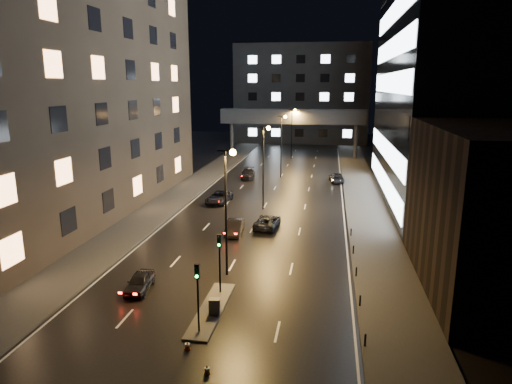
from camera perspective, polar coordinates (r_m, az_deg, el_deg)
ground at (r=67.38m, az=2.38°, el=0.50°), size 160.00×160.00×0.00m
sidewalk_left at (r=65.27m, az=-9.12°, el=-0.01°), size 5.00×110.00×0.15m
sidewalk_right at (r=62.23m, az=13.32°, el=-0.85°), size 5.00×110.00×0.15m
building_left at (r=58.06m, az=-23.36°, el=17.31°), size 15.00×48.00×40.00m
building_right_low at (r=37.44m, az=28.00°, el=-1.99°), size 10.00×18.00×12.00m
building_right_glass at (r=64.11m, az=26.24°, el=18.81°), size 20.00×36.00×45.00m
building_far at (r=123.54m, az=5.75°, el=12.08°), size 34.00×14.00×25.00m
skybridge at (r=95.81m, az=4.61°, el=9.30°), size 30.00×3.00×10.00m
median_island at (r=31.89m, az=-5.57°, el=-14.39°), size 1.60×8.00×0.15m
traffic_signal_near at (r=32.85m, az=-4.58°, el=-7.74°), size 0.28×0.34×4.40m
traffic_signal_far at (r=27.97m, az=-7.31°, el=-11.69°), size 0.28×0.34×4.40m
bollard_row at (r=34.95m, az=12.63°, el=-11.40°), size 0.12×25.12×0.90m
streetlight_near at (r=35.13m, az=-3.55°, el=-0.51°), size 1.45×0.50×10.15m
streetlight_mid_a at (r=54.45m, az=1.09°, el=4.43°), size 1.45×0.50×10.15m
streetlight_mid_b at (r=74.13m, az=3.30°, el=6.75°), size 1.45×0.50×10.15m
streetlight_far at (r=93.95m, az=4.59°, el=8.10°), size 1.45×0.50×10.15m
car_away_a at (r=35.37m, az=-14.32°, el=-10.83°), size 1.89×3.95×1.30m
car_away_b at (r=46.61m, az=-2.69°, el=-4.41°), size 1.78×4.42×1.43m
car_away_c at (r=58.82m, az=-4.65°, el=-0.68°), size 2.94×5.47×1.46m
car_away_d at (r=74.26m, az=-1.02°, el=2.30°), size 2.65×5.36×1.50m
car_toward_a at (r=48.56m, az=1.43°, el=-3.70°), size 2.60×5.10×1.38m
car_toward_b at (r=72.53m, az=10.03°, el=1.80°), size 2.62×5.13×1.43m
utility_cabinet at (r=30.92m, az=-5.20°, el=-14.05°), size 0.78×0.62×1.07m
cone_a at (r=25.80m, az=-6.14°, el=-21.19°), size 0.38×0.38×0.55m
cone_b at (r=27.87m, az=-8.57°, el=-18.42°), size 0.51×0.51×0.55m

